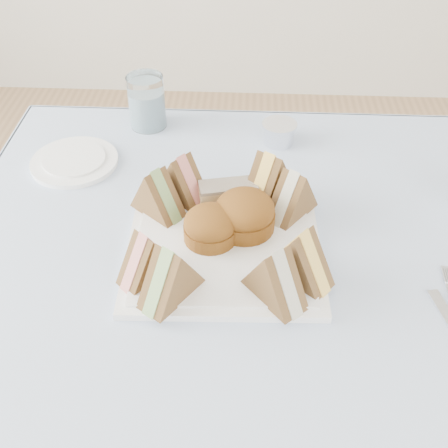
{
  "coord_description": "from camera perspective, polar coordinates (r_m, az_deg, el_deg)",
  "views": [
    {
      "loc": [
        -0.02,
        -0.58,
        1.37
      ],
      "look_at": [
        -0.06,
        0.08,
        0.8
      ],
      "focal_mm": 45.0,
      "sensor_mm": 36.0,
      "label": 1
    }
  ],
  "objects": [
    {
      "name": "sandwich_fl_a",
      "position": [
        0.82,
        -7.91,
        -3.15
      ],
      "size": [
        0.09,
        0.1,
        0.08
      ],
      "primitive_type": null,
      "rotation": [
        0.0,
        0.0,
        0.84
      ],
      "color": "brown",
      "rests_on": "serving_plate"
    },
    {
      "name": "side_plate",
      "position": [
        1.12,
        -14.95,
        6.14
      ],
      "size": [
        0.2,
        0.2,
        0.01
      ],
      "primitive_type": "cylinder",
      "rotation": [
        0.0,
        0.0,
        0.2
      ],
      "color": "white",
      "rests_on": "tablecloth"
    },
    {
      "name": "scone_right",
      "position": [
        0.9,
        2.12,
        1.1
      ],
      "size": [
        0.13,
        0.13,
        0.07
      ],
      "primitive_type": "cylinder",
      "rotation": [
        0.0,
        0.0,
        0.4
      ],
      "color": "brown",
      "rests_on": "serving_plate"
    },
    {
      "name": "table",
      "position": [
        1.15,
        2.8,
        -18.83
      ],
      "size": [
        0.9,
        0.9,
        0.74
      ],
      "primitive_type": "cube",
      "color": "brown",
      "rests_on": "floor"
    },
    {
      "name": "tablecloth",
      "position": [
        0.85,
        3.62,
        -6.17
      ],
      "size": [
        1.02,
        1.02,
        0.01
      ],
      "primitive_type": "cube",
      "color": "silver",
      "rests_on": "table"
    },
    {
      "name": "sandwich_bl_b",
      "position": [
        0.96,
        -4.31,
        4.73
      ],
      "size": [
        0.11,
        0.1,
        0.09
      ],
      "primitive_type": null,
      "rotation": [
        0.0,
        0.0,
        2.45
      ],
      "color": "brown",
      "rests_on": "serving_plate"
    },
    {
      "name": "serving_plate",
      "position": [
        0.9,
        0.0,
        -2.11
      ],
      "size": [
        0.32,
        0.32,
        0.01
      ],
      "primitive_type": "cube",
      "rotation": [
        0.0,
        0.0,
        0.03
      ],
      "color": "white",
      "rests_on": "tablecloth"
    },
    {
      "name": "sandwich_fl_b",
      "position": [
        0.79,
        -5.5,
        -4.93
      ],
      "size": [
        0.1,
        0.11,
        0.09
      ],
      "primitive_type": null,
      "rotation": [
        0.0,
        0.0,
        0.96
      ],
      "color": "brown",
      "rests_on": "serving_plate"
    },
    {
      "name": "tea_strainer",
      "position": [
        1.14,
        5.6,
        9.09
      ],
      "size": [
        0.08,
        0.08,
        0.04
      ],
      "primitive_type": "cylinder",
      "rotation": [
        0.0,
        0.0,
        0.11
      ],
      "color": "silver",
      "rests_on": "tablecloth"
    },
    {
      "name": "sandwich_br_b",
      "position": [
        0.95,
        4.54,
        4.8
      ],
      "size": [
        0.1,
        0.12,
        0.09
      ],
      "primitive_type": null,
      "rotation": [
        0.0,
        0.0,
        -2.16
      ],
      "color": "brown",
      "rests_on": "serving_plate"
    },
    {
      "name": "water_glass",
      "position": [
        1.18,
        -7.86,
        12.2
      ],
      "size": [
        0.09,
        0.09,
        0.11
      ],
      "primitive_type": "cylinder",
      "rotation": [
        0.0,
        0.0,
        0.19
      ],
      "color": "white",
      "rests_on": "tablecloth"
    },
    {
      "name": "sandwich_fr_a",
      "position": [
        0.82,
        7.8,
        -3.11
      ],
      "size": [
        0.11,
        0.1,
        0.09
      ],
      "primitive_type": null,
      "rotation": [
        0.0,
        0.0,
        -0.7
      ],
      "color": "brown",
      "rests_on": "serving_plate"
    },
    {
      "name": "sandwich_br_a",
      "position": [
        0.93,
        7.01,
        3.15
      ],
      "size": [
        0.1,
        0.1,
        0.09
      ],
      "primitive_type": null,
      "rotation": [
        0.0,
        0.0,
        -2.23
      ],
      "color": "brown",
      "rests_on": "serving_plate"
    },
    {
      "name": "scone_left",
      "position": [
        0.88,
        -1.41,
        -0.2
      ],
      "size": [
        0.09,
        0.09,
        0.06
      ],
      "primitive_type": "cylinder",
      "rotation": [
        0.0,
        0.0,
        -0.01
      ],
      "color": "brown",
      "rests_on": "serving_plate"
    },
    {
      "name": "sandwich_bl_a",
      "position": [
        0.93,
        -6.84,
        3.29
      ],
      "size": [
        0.1,
        0.1,
        0.09
      ],
      "primitive_type": null,
      "rotation": [
        0.0,
        0.0,
        2.45
      ],
      "color": "brown",
      "rests_on": "serving_plate"
    },
    {
      "name": "sandwich_fr_b",
      "position": [
        0.79,
        5.24,
        -5.08
      ],
      "size": [
        0.1,
        0.11,
        0.09
      ],
      "primitive_type": null,
      "rotation": [
        0.0,
        0.0,
        -0.86
      ],
      "color": "brown",
      "rests_on": "serving_plate"
    },
    {
      "name": "pastry_slice",
      "position": [
        0.95,
        0.42,
        2.98
      ],
      "size": [
        0.1,
        0.06,
        0.05
      ],
      "primitive_type": "cube",
      "rotation": [
        0.0,
        0.0,
        0.21
      ],
      "color": "tan",
      "rests_on": "serving_plate"
    }
  ]
}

